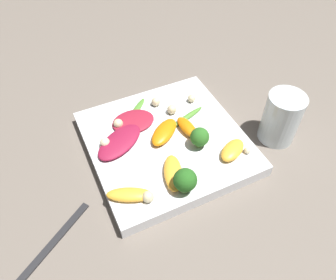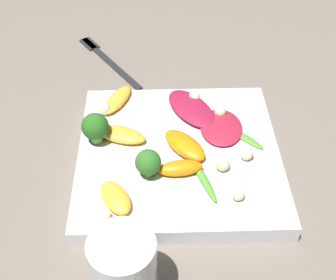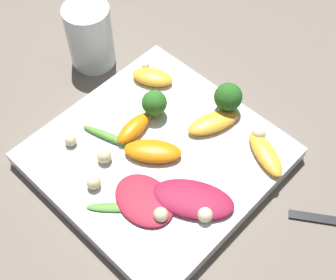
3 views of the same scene
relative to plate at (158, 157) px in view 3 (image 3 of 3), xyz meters
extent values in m
plane|color=#6B6056|center=(0.00, 0.00, -0.01)|extent=(2.40, 2.40, 0.00)
cube|color=white|center=(0.00, 0.00, 0.00)|extent=(0.27, 0.27, 0.03)
cylinder|color=silver|center=(0.20, -0.06, 0.04)|extent=(0.07, 0.07, 0.10)
ellipsoid|color=maroon|center=(-0.04, 0.06, 0.02)|extent=(0.08, 0.06, 0.01)
ellipsoid|color=maroon|center=(-0.08, 0.02, 0.02)|extent=(0.11, 0.09, 0.01)
ellipsoid|color=#FCAD33|center=(0.09, -0.08, 0.02)|extent=(0.07, 0.05, 0.02)
ellipsoid|color=#FCAD33|center=(-0.02, -0.08, 0.02)|extent=(0.05, 0.08, 0.02)
ellipsoid|color=orange|center=(0.00, 0.01, 0.02)|extent=(0.08, 0.07, 0.02)
ellipsoid|color=#FCAD33|center=(-0.10, -0.09, 0.02)|extent=(0.08, 0.06, 0.01)
ellipsoid|color=orange|center=(0.04, 0.00, 0.02)|extent=(0.03, 0.06, 0.02)
cylinder|color=#84AD5B|center=(-0.02, -0.11, 0.02)|extent=(0.02, 0.02, 0.02)
sphere|color=#26601E|center=(-0.02, -0.11, 0.04)|extent=(0.04, 0.04, 0.04)
cylinder|color=#84AD5B|center=(0.05, -0.04, 0.02)|extent=(0.01, 0.01, 0.01)
sphere|color=#2D6B23|center=(0.05, -0.04, 0.04)|extent=(0.03, 0.03, 0.03)
ellipsoid|color=#518E33|center=(-0.02, 0.09, 0.01)|extent=(0.06, 0.05, 0.00)
ellipsoid|color=#518E33|center=(0.06, 0.03, 0.02)|extent=(0.08, 0.04, 0.01)
sphere|color=beige|center=(-0.11, 0.03, 0.02)|extent=(0.02, 0.02, 0.02)
sphere|color=beige|center=(0.04, 0.06, 0.02)|extent=(0.02, 0.02, 0.02)
sphere|color=beige|center=(-0.08, -0.11, 0.02)|extent=(0.02, 0.02, 0.02)
sphere|color=beige|center=(0.11, -0.09, 0.02)|extent=(0.01, 0.01, 0.01)
sphere|color=beige|center=(0.09, 0.07, 0.02)|extent=(0.02, 0.02, 0.02)
sphere|color=beige|center=(0.02, 0.09, 0.02)|extent=(0.02, 0.02, 0.02)
sphere|color=beige|center=(-0.07, 0.06, 0.02)|extent=(0.02, 0.02, 0.02)
camera|label=1|loc=(-0.17, -0.36, 0.46)|focal=35.00mm
camera|label=2|loc=(0.46, -0.03, 0.46)|focal=50.00mm
camera|label=3|loc=(-0.24, 0.23, 0.51)|focal=50.00mm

